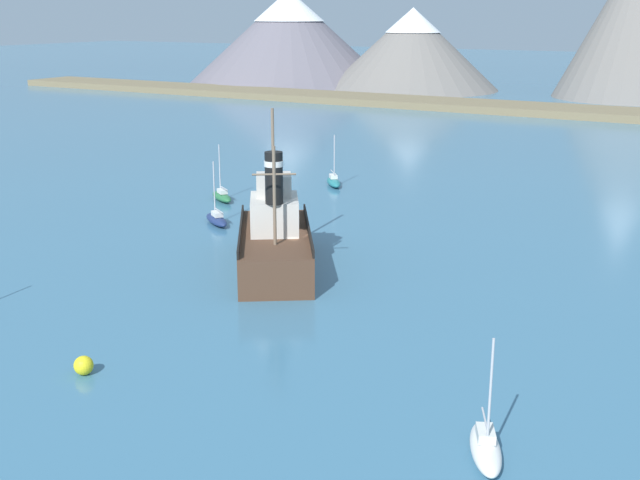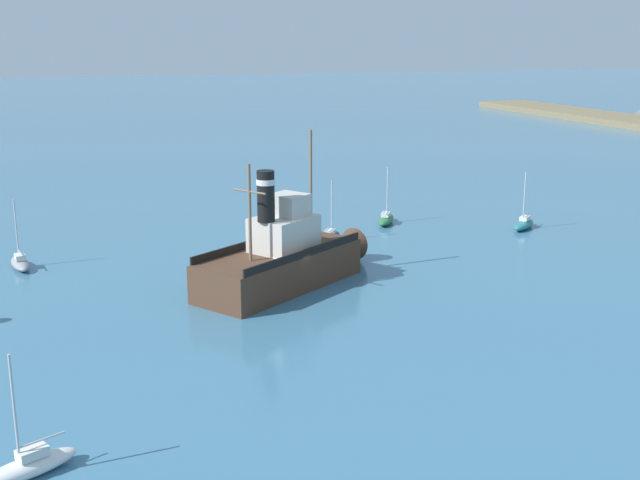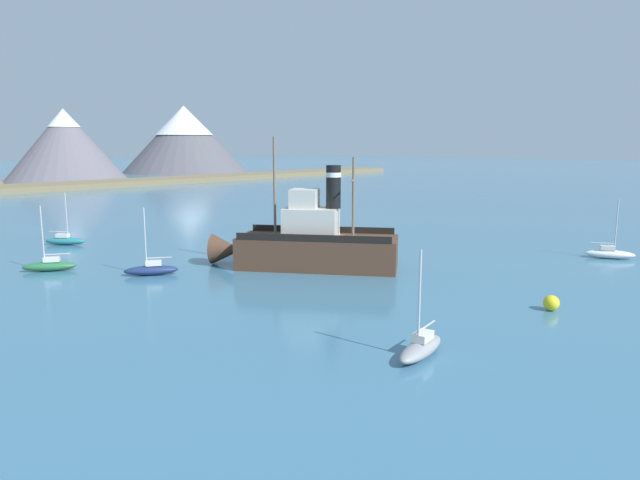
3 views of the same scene
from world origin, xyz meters
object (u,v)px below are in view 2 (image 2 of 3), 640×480
(sailboat_grey, at_px, (20,263))
(sailboat_teal, at_px, (524,224))
(sailboat_green, at_px, (386,219))
(sailboat_navy, at_px, (331,237))
(sailboat_white, at_px, (29,465))
(old_tugboat, at_px, (285,258))

(sailboat_grey, distance_m, sailboat_teal, 40.06)
(sailboat_grey, distance_m, sailboat_green, 30.10)
(sailboat_grey, xyz_separation_m, sailboat_green, (-4.25, 29.80, 0.00))
(sailboat_navy, bearing_deg, sailboat_white, -37.61)
(sailboat_teal, bearing_deg, sailboat_white, -54.61)
(sailboat_navy, relative_size, sailboat_green, 1.00)
(sailboat_navy, bearing_deg, sailboat_grey, -90.55)
(sailboat_grey, relative_size, sailboat_green, 1.00)
(sailboat_green, bearing_deg, sailboat_teal, 61.59)
(old_tugboat, height_order, sailboat_grey, old_tugboat)
(sailboat_grey, bearing_deg, sailboat_green, 98.12)
(sailboat_grey, bearing_deg, sailboat_navy, 89.45)
(sailboat_grey, bearing_deg, old_tugboat, 59.06)
(sailboat_white, relative_size, sailboat_teal, 1.00)
(old_tugboat, xyz_separation_m, sailboat_white, (19.39, -15.75, -1.40))
(old_tugboat, distance_m, sailboat_navy, 11.77)
(sailboat_green, distance_m, sailboat_teal, 11.64)
(old_tugboat, bearing_deg, sailboat_teal, 109.95)
(sailboat_grey, xyz_separation_m, sailboat_navy, (0.22, 23.05, 0.00))
(sailboat_navy, bearing_deg, old_tugboat, -34.46)
(sailboat_grey, distance_m, sailboat_navy, 23.05)
(sailboat_green, bearing_deg, sailboat_white, -40.99)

